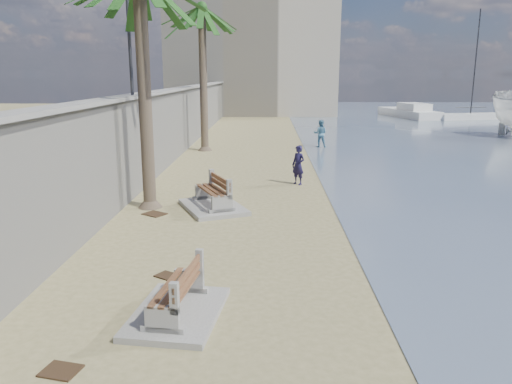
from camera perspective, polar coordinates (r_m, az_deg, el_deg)
name	(u,v)px	position (r m, az deg, el deg)	size (l,w,h in m)	color
seawall	(173,125)	(26.87, -9.47, 7.59)	(0.45, 70.00, 3.50)	gray
wall_cap	(172,90)	(26.75, -9.62, 11.43)	(0.80, 70.00, 0.12)	gray
end_building	(252,50)	(58.35, -0.41, 15.91)	(18.00, 12.00, 14.00)	#B7AA93
bench_near	(177,296)	(9.39, -9.03, -11.62)	(1.78, 2.39, 0.93)	gray
bench_far	(213,196)	(16.41, -4.95, -0.41)	(2.59, 3.00, 1.05)	gray
palm_back	(202,10)	(29.28, -6.22, 20.00)	(5.00, 5.00, 8.82)	brown
streetlight	(128,6)	(19.06, -14.46, 19.86)	(0.28, 0.28, 5.12)	#2D2D33
person_a	(298,162)	(20.05, 4.86, 3.41)	(0.65, 0.44, 1.82)	#171234
person_b	(320,132)	(30.76, 7.37, 6.80)	(0.88, 0.68, 1.83)	teal
yacht_far	(408,114)	(54.85, 17.01, 8.55)	(9.29, 2.60, 1.50)	silver
sailboat_west	(470,116)	(53.75, 23.29, 7.96)	(6.89, 3.20, 10.43)	silver
debris_b	(61,371)	(8.44, -21.41, -18.49)	(0.54, 0.44, 0.03)	#382616
debris_c	(155,214)	(16.18, -11.52, -2.47)	(0.68, 0.54, 0.03)	#382616
debris_d	(167,276)	(11.30, -10.13, -9.40)	(0.47, 0.38, 0.03)	#382616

